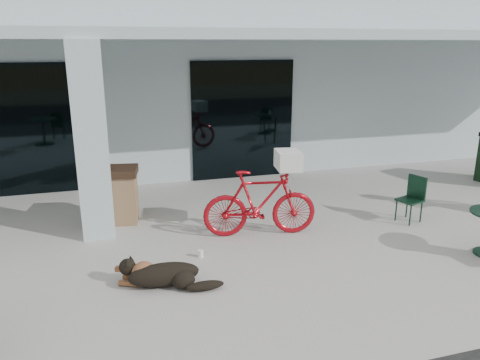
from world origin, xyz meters
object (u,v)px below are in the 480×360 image
object	(u,v)px
bicycle	(260,203)
cafe_chair_far_b	(410,200)
dog	(164,273)
trash_receptacle	(122,195)

from	to	relation	value
bicycle	cafe_chair_far_b	xyz separation A→B (m)	(2.74, -0.17, -0.15)
bicycle	cafe_chair_far_b	world-z (taller)	bicycle
cafe_chair_far_b	dog	bearing A→B (deg)	-93.77
trash_receptacle	bicycle	bearing A→B (deg)	-30.86
dog	cafe_chair_far_b	distance (m)	4.62
dog	trash_receptacle	xyz separation A→B (m)	(-0.39, 2.53, 0.32)
dog	bicycle	bearing A→B (deg)	58.63
bicycle	dog	xyz separation A→B (m)	(-1.75, -1.25, -0.38)
bicycle	trash_receptacle	xyz separation A→B (m)	(-2.13, 1.28, -0.06)
dog	cafe_chair_far_b	xyz separation A→B (m)	(4.48, 1.08, 0.23)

